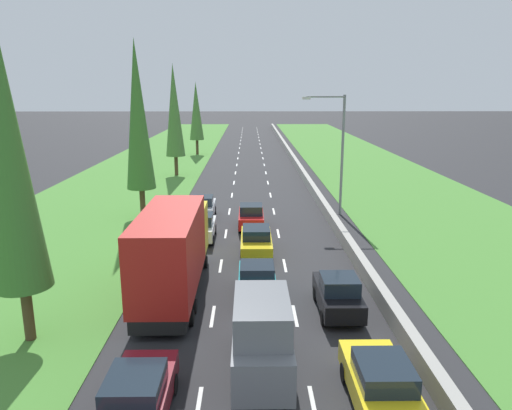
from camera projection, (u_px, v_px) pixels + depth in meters
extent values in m
plane|color=#28282B|center=(250.00, 162.00, 64.21)|extent=(300.00, 300.00, 0.00)
cube|color=#478433|center=(155.00, 162.00, 64.03)|extent=(14.00, 140.00, 0.04)
cube|color=#478433|center=(358.00, 161.00, 64.41)|extent=(14.00, 140.00, 0.04)
cube|color=#9E9B93|center=(293.00, 158.00, 64.20)|extent=(0.44, 120.00, 0.85)
cube|color=white|center=(198.00, 407.00, 14.61)|extent=(0.14, 2.00, 0.01)
cube|color=white|center=(213.00, 316.00, 20.44)|extent=(0.14, 2.00, 0.01)
cube|color=white|center=(221.00, 266.00, 26.27)|extent=(0.14, 2.00, 0.01)
cube|color=white|center=(226.00, 234.00, 32.11)|extent=(0.14, 2.00, 0.01)
cube|color=white|center=(229.00, 212.00, 37.94)|extent=(0.14, 2.00, 0.01)
cube|color=white|center=(232.00, 195.00, 43.77)|extent=(0.14, 2.00, 0.01)
cube|color=white|center=(234.00, 183.00, 49.61)|extent=(0.14, 2.00, 0.01)
cube|color=white|center=(236.00, 173.00, 55.44)|extent=(0.14, 2.00, 0.01)
cube|color=white|center=(237.00, 165.00, 61.27)|extent=(0.14, 2.00, 0.01)
cube|color=white|center=(238.00, 158.00, 67.11)|extent=(0.14, 2.00, 0.01)
cube|color=white|center=(239.00, 153.00, 72.94)|extent=(0.14, 2.00, 0.01)
cube|color=white|center=(239.00, 148.00, 78.77)|extent=(0.14, 2.00, 0.01)
cube|color=white|center=(240.00, 144.00, 84.60)|extent=(0.14, 2.00, 0.01)
cube|color=white|center=(241.00, 141.00, 90.44)|extent=(0.14, 2.00, 0.01)
cube|color=white|center=(241.00, 137.00, 96.27)|extent=(0.14, 2.00, 0.01)
cube|color=white|center=(242.00, 135.00, 102.10)|extent=(0.14, 2.00, 0.01)
cube|color=white|center=(242.00, 132.00, 107.94)|extent=(0.14, 2.00, 0.01)
cube|color=white|center=(242.00, 130.00, 113.77)|extent=(0.14, 2.00, 0.01)
cube|color=white|center=(243.00, 128.00, 119.60)|extent=(0.14, 2.00, 0.01)
cube|color=white|center=(313.00, 406.00, 14.66)|extent=(0.14, 2.00, 0.01)
cube|color=white|center=(295.00, 316.00, 20.49)|extent=(0.14, 2.00, 0.01)
cube|color=white|center=(285.00, 265.00, 26.32)|extent=(0.14, 2.00, 0.01)
cube|color=white|center=(278.00, 234.00, 32.16)|extent=(0.14, 2.00, 0.01)
cube|color=white|center=(274.00, 211.00, 37.99)|extent=(0.14, 2.00, 0.01)
cube|color=white|center=(270.00, 195.00, 43.82)|extent=(0.14, 2.00, 0.01)
cube|color=white|center=(268.00, 183.00, 49.66)|extent=(0.14, 2.00, 0.01)
cube|color=white|center=(266.00, 173.00, 55.49)|extent=(0.14, 2.00, 0.01)
cube|color=white|center=(264.00, 165.00, 61.32)|extent=(0.14, 2.00, 0.01)
cube|color=white|center=(263.00, 158.00, 67.15)|extent=(0.14, 2.00, 0.01)
cube|color=white|center=(262.00, 153.00, 72.99)|extent=(0.14, 2.00, 0.01)
cube|color=white|center=(261.00, 148.00, 78.82)|extent=(0.14, 2.00, 0.01)
cube|color=white|center=(260.00, 144.00, 84.65)|extent=(0.14, 2.00, 0.01)
cube|color=white|center=(259.00, 140.00, 90.49)|extent=(0.14, 2.00, 0.01)
cube|color=white|center=(259.00, 137.00, 96.32)|extent=(0.14, 2.00, 0.01)
cube|color=white|center=(258.00, 135.00, 102.15)|extent=(0.14, 2.00, 0.01)
cube|color=white|center=(258.00, 132.00, 107.98)|extent=(0.14, 2.00, 0.01)
cube|color=white|center=(257.00, 130.00, 113.82)|extent=(0.14, 2.00, 0.01)
cube|color=white|center=(257.00, 128.00, 119.65)|extent=(0.14, 2.00, 0.01)
cube|color=maroon|center=(137.00, 403.00, 13.74)|extent=(1.76, 4.50, 0.72)
cube|color=#19232D|center=(134.00, 385.00, 13.44)|extent=(1.56, 1.90, 0.60)
cylinder|color=black|center=(122.00, 385.00, 15.17)|extent=(0.22, 0.64, 0.64)
cylinder|color=black|center=(173.00, 384.00, 15.20)|extent=(0.22, 0.64, 0.64)
cube|color=yellow|center=(381.00, 388.00, 14.39)|extent=(1.76, 4.50, 0.72)
cube|color=#19232D|center=(384.00, 372.00, 14.09)|extent=(1.56, 1.90, 0.60)
cylinder|color=black|center=(345.00, 373.00, 15.82)|extent=(0.22, 0.64, 0.64)
cylinder|color=black|center=(393.00, 372.00, 15.84)|extent=(0.22, 0.64, 0.64)
cube|color=slate|center=(262.00, 344.00, 16.22)|extent=(1.90, 4.90, 1.40)
cube|color=slate|center=(262.00, 314.00, 15.64)|extent=(1.80, 3.10, 1.10)
cylinder|color=black|center=(237.00, 341.00, 17.85)|extent=(0.22, 0.64, 0.64)
cylinder|color=black|center=(284.00, 340.00, 17.87)|extent=(0.22, 0.64, 0.64)
cylinder|color=black|center=(235.00, 390.00, 14.89)|extent=(0.22, 0.64, 0.64)
cylinder|color=black|center=(291.00, 390.00, 14.92)|extent=(0.22, 0.64, 0.64)
cube|color=teal|center=(257.00, 283.00, 22.19)|extent=(1.68, 3.90, 0.76)
cube|color=#19232D|center=(257.00, 271.00, 21.73)|extent=(1.52, 1.60, 0.64)
cylinder|color=black|center=(241.00, 281.00, 23.44)|extent=(0.22, 0.64, 0.64)
cylinder|color=black|center=(272.00, 280.00, 23.46)|extent=(0.22, 0.64, 0.64)
cylinder|color=black|center=(240.00, 302.00, 21.09)|extent=(0.22, 0.64, 0.64)
cylinder|color=black|center=(275.00, 302.00, 21.11)|extent=(0.22, 0.64, 0.64)
cube|color=black|center=(175.00, 281.00, 22.70)|extent=(2.20, 9.40, 0.56)
cube|color=yellow|center=(184.00, 228.00, 25.85)|extent=(2.40, 2.20, 2.50)
cube|color=#B21E19|center=(170.00, 249.00, 21.18)|extent=(2.44, 7.20, 3.30)
cylinder|color=black|center=(164.00, 262.00, 25.96)|extent=(0.22, 0.64, 0.64)
cylinder|color=black|center=(205.00, 262.00, 25.99)|extent=(0.22, 0.64, 0.64)
cylinder|color=black|center=(142.00, 307.00, 20.63)|extent=(0.22, 0.64, 0.64)
cylinder|color=black|center=(194.00, 306.00, 20.67)|extent=(0.22, 0.64, 0.64)
cylinder|color=black|center=(136.00, 318.00, 19.58)|extent=(0.22, 0.64, 0.64)
cylinder|color=black|center=(191.00, 318.00, 19.62)|extent=(0.22, 0.64, 0.64)
cube|color=white|center=(201.00, 229.00, 30.77)|extent=(1.68, 3.90, 0.76)
cube|color=#19232D|center=(200.00, 220.00, 30.32)|extent=(1.52, 1.60, 0.64)
cylinder|color=black|center=(192.00, 229.00, 32.02)|extent=(0.22, 0.64, 0.64)
cylinder|color=black|center=(214.00, 229.00, 32.05)|extent=(0.22, 0.64, 0.64)
cylinder|color=black|center=(187.00, 240.00, 29.67)|extent=(0.22, 0.64, 0.64)
cylinder|color=black|center=(212.00, 240.00, 29.69)|extent=(0.22, 0.64, 0.64)
cube|color=yellow|center=(256.00, 242.00, 28.10)|extent=(1.76, 4.50, 0.72)
cube|color=#19232D|center=(256.00, 232.00, 27.80)|extent=(1.56, 1.90, 0.60)
cylinder|color=black|center=(243.00, 241.00, 29.53)|extent=(0.22, 0.64, 0.64)
cylinder|color=black|center=(269.00, 241.00, 29.55)|extent=(0.22, 0.64, 0.64)
cylinder|color=black|center=(242.00, 256.00, 26.82)|extent=(0.22, 0.64, 0.64)
cylinder|color=black|center=(271.00, 256.00, 26.84)|extent=(0.22, 0.64, 0.64)
cube|color=black|center=(338.00, 296.00, 20.74)|extent=(1.68, 3.90, 0.76)
cube|color=#19232D|center=(339.00, 284.00, 20.28)|extent=(1.52, 1.60, 0.64)
cylinder|color=black|center=(316.00, 293.00, 21.99)|extent=(0.22, 0.64, 0.64)
cylinder|color=black|center=(349.00, 293.00, 22.01)|extent=(0.22, 0.64, 0.64)
cylinder|color=black|center=(324.00, 318.00, 19.64)|extent=(0.22, 0.64, 0.64)
cylinder|color=black|center=(361.00, 317.00, 19.66)|extent=(0.22, 0.64, 0.64)
cube|color=silver|center=(203.00, 209.00, 35.93)|extent=(1.68, 3.90, 0.76)
cube|color=#19232D|center=(202.00, 201.00, 35.47)|extent=(1.52, 1.60, 0.64)
cylinder|color=black|center=(195.00, 210.00, 37.18)|extent=(0.22, 0.64, 0.64)
cylinder|color=black|center=(214.00, 210.00, 37.20)|extent=(0.22, 0.64, 0.64)
cylinder|color=black|center=(191.00, 218.00, 34.83)|extent=(0.22, 0.64, 0.64)
cylinder|color=black|center=(212.00, 218.00, 34.85)|extent=(0.22, 0.64, 0.64)
cube|color=red|center=(251.00, 218.00, 33.36)|extent=(1.68, 3.90, 0.76)
cube|color=#19232D|center=(251.00, 209.00, 32.90)|extent=(1.52, 1.60, 0.64)
cylinder|color=black|center=(241.00, 219.00, 34.61)|extent=(0.22, 0.64, 0.64)
cylinder|color=black|center=(262.00, 219.00, 34.63)|extent=(0.22, 0.64, 0.64)
cylinder|color=black|center=(240.00, 228.00, 32.26)|extent=(0.22, 0.64, 0.64)
cylinder|color=black|center=(263.00, 228.00, 32.28)|extent=(0.22, 0.64, 0.64)
cylinder|color=#4C3823|center=(28.00, 313.00, 18.29)|extent=(0.40, 0.40, 2.20)
cone|color=#3D752D|center=(9.00, 156.00, 16.89)|extent=(2.10, 2.10, 9.80)
cylinder|color=#4C3823|center=(143.00, 202.00, 36.18)|extent=(0.40, 0.40, 2.20)
cone|color=#3D752D|center=(138.00, 115.00, 34.67)|extent=(2.12, 2.12, 10.74)
cylinder|color=#4C3823|center=(176.00, 166.00, 53.61)|extent=(0.40, 0.40, 2.20)
cone|color=#4C7F38|center=(174.00, 110.00, 52.20)|extent=(2.10, 2.10, 9.90)
cylinder|color=#4C3823|center=(197.00, 147.00, 70.78)|extent=(0.39, 0.39, 2.20)
cone|color=#4C7F38|center=(196.00, 111.00, 69.55)|extent=(2.06, 2.06, 8.24)
cylinder|color=gray|center=(342.00, 156.00, 36.07)|extent=(0.20, 0.20, 9.00)
cylinder|color=gray|center=(326.00, 97.00, 35.04)|extent=(2.80, 0.12, 0.12)
cube|color=silver|center=(306.00, 98.00, 35.04)|extent=(0.60, 0.28, 0.20)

